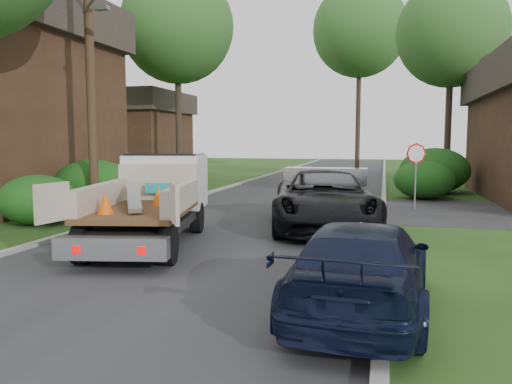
{
  "coord_description": "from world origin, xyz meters",
  "views": [
    {
      "loc": [
        4.09,
        -10.03,
        2.58
      ],
      "look_at": [
        0.78,
        2.82,
        1.2
      ],
      "focal_mm": 35.0,
      "sensor_mm": 36.0,
      "label": 1
    }
  ],
  "objects_px": {
    "stop_sign": "(416,162)",
    "tree_center_far": "(360,30)",
    "tree_left_back": "(31,17)",
    "black_pickup": "(324,199)",
    "navy_suv": "(362,266)",
    "house_left_far": "(128,134)",
    "tree_left_far": "(177,27)",
    "utility_pole": "(90,62)",
    "flatbed_truck": "(157,193)",
    "tree_right_far": "(452,33)"
  },
  "relations": [
    {
      "from": "stop_sign",
      "to": "tree_center_far",
      "type": "xyz_separation_m",
      "value": [
        -3.2,
        21.0,
        9.2
      ]
    },
    {
      "from": "stop_sign",
      "to": "tree_center_far",
      "type": "distance_m",
      "value": 23.15
    },
    {
      "from": "tree_left_back",
      "to": "tree_center_far",
      "type": "height_order",
      "value": "tree_center_far"
    },
    {
      "from": "black_pickup",
      "to": "navy_suv",
      "type": "bearing_deg",
      "value": -88.65
    },
    {
      "from": "house_left_far",
      "to": "tree_left_far",
      "type": "relative_size",
      "value": 0.62
    },
    {
      "from": "utility_pole",
      "to": "tree_left_far",
      "type": "height_order",
      "value": "tree_left_far"
    },
    {
      "from": "flatbed_truck",
      "to": "utility_pole",
      "type": "bearing_deg",
      "value": 129.26
    },
    {
      "from": "stop_sign",
      "to": "tree_left_far",
      "type": "xyz_separation_m",
      "value": [
        -12.7,
        8.0,
        7.2
      ]
    },
    {
      "from": "black_pickup",
      "to": "tree_right_far",
      "type": "bearing_deg",
      "value": 61.83
    },
    {
      "from": "stop_sign",
      "to": "tree_right_far",
      "type": "xyz_separation_m",
      "value": [
        2.3,
        11.0,
        6.7
      ]
    },
    {
      "from": "utility_pole",
      "to": "tree_center_far",
      "type": "height_order",
      "value": "tree_center_far"
    },
    {
      "from": "house_left_far",
      "to": "tree_left_back",
      "type": "height_order",
      "value": "tree_left_back"
    },
    {
      "from": "tree_right_far",
      "to": "utility_pole",
      "type": "bearing_deg",
      "value": -130.84
    },
    {
      "from": "tree_right_far",
      "to": "black_pickup",
      "type": "height_order",
      "value": "tree_right_far"
    },
    {
      "from": "house_left_far",
      "to": "tree_left_back",
      "type": "relative_size",
      "value": 0.63
    },
    {
      "from": "tree_right_far",
      "to": "navy_suv",
      "type": "relative_size",
      "value": 2.44
    },
    {
      "from": "tree_right_far",
      "to": "black_pickup",
      "type": "relative_size",
      "value": 1.85
    },
    {
      "from": "utility_pole",
      "to": "tree_right_far",
      "type": "bearing_deg",
      "value": 49.16
    },
    {
      "from": "tree_right_far",
      "to": "navy_suv",
      "type": "xyz_separation_m",
      "value": [
        -3.7,
        -22.5,
        -7.8
      ]
    },
    {
      "from": "stop_sign",
      "to": "tree_left_far",
      "type": "distance_m",
      "value": 16.65
    },
    {
      "from": "house_left_far",
      "to": "navy_suv",
      "type": "xyz_separation_m",
      "value": [
        17.3,
        -24.5,
        -2.37
      ]
    },
    {
      "from": "tree_center_far",
      "to": "navy_suv",
      "type": "bearing_deg",
      "value": -86.83
    },
    {
      "from": "tree_left_far",
      "to": "flatbed_truck",
      "type": "height_order",
      "value": "tree_left_far"
    },
    {
      "from": "tree_left_back",
      "to": "tree_center_far",
      "type": "relative_size",
      "value": 0.82
    },
    {
      "from": "stop_sign",
      "to": "house_left_far",
      "type": "height_order",
      "value": "house_left_far"
    },
    {
      "from": "tree_right_far",
      "to": "flatbed_truck",
      "type": "relative_size",
      "value": 1.86
    },
    {
      "from": "tree_left_far",
      "to": "tree_left_back",
      "type": "distance_m",
      "value": 7.63
    },
    {
      "from": "utility_pole",
      "to": "house_left_far",
      "type": "bearing_deg",
      "value": 115.23
    },
    {
      "from": "utility_pole",
      "to": "tree_left_far",
      "type": "relative_size",
      "value": 0.82
    },
    {
      "from": "tree_left_far",
      "to": "navy_suv",
      "type": "relative_size",
      "value": 2.59
    },
    {
      "from": "stop_sign",
      "to": "tree_left_far",
      "type": "height_order",
      "value": "tree_left_far"
    },
    {
      "from": "stop_sign",
      "to": "tree_left_back",
      "type": "height_order",
      "value": "tree_left_back"
    },
    {
      "from": "flatbed_truck",
      "to": "black_pickup",
      "type": "xyz_separation_m",
      "value": [
        4.06,
        2.61,
        -0.34
      ]
    },
    {
      "from": "utility_pole",
      "to": "black_pickup",
      "type": "height_order",
      "value": "utility_pole"
    },
    {
      "from": "tree_left_far",
      "to": "tree_left_back",
      "type": "relative_size",
      "value": 1.02
    },
    {
      "from": "tree_right_far",
      "to": "tree_left_far",
      "type": "bearing_deg",
      "value": -168.69
    },
    {
      "from": "tree_left_back",
      "to": "black_pickup",
      "type": "xyz_separation_m",
      "value": [
        16.4,
        -8.5,
        -8.11
      ]
    },
    {
      "from": "tree_left_far",
      "to": "tree_right_far",
      "type": "bearing_deg",
      "value": 11.31
    },
    {
      "from": "black_pickup",
      "to": "navy_suv",
      "type": "height_order",
      "value": "black_pickup"
    },
    {
      "from": "tree_center_far",
      "to": "navy_suv",
      "type": "height_order",
      "value": "tree_center_far"
    },
    {
      "from": "house_left_far",
      "to": "tree_left_back",
      "type": "distance_m",
      "value": 10.79
    },
    {
      "from": "stop_sign",
      "to": "flatbed_truck",
      "type": "relative_size",
      "value": 0.4
    },
    {
      "from": "tree_right_far",
      "to": "tree_center_far",
      "type": "height_order",
      "value": "tree_center_far"
    },
    {
      "from": "tree_left_back",
      "to": "tree_center_far",
      "type": "xyz_separation_m",
      "value": [
        16.0,
        17.0,
        2.0
      ]
    },
    {
      "from": "utility_pole",
      "to": "navy_suv",
      "type": "bearing_deg",
      "value": -38.87
    },
    {
      "from": "utility_pole",
      "to": "navy_suv",
      "type": "height_order",
      "value": "utility_pole"
    },
    {
      "from": "flatbed_truck",
      "to": "tree_center_far",
      "type": "bearing_deg",
      "value": 70.79
    },
    {
      "from": "black_pickup",
      "to": "navy_suv",
      "type": "distance_m",
      "value": 7.14
    },
    {
      "from": "house_left_far",
      "to": "tree_right_far",
      "type": "xyz_separation_m",
      "value": [
        21.0,
        -2.0,
        5.43
      ]
    },
    {
      "from": "stop_sign",
      "to": "navy_suv",
      "type": "xyz_separation_m",
      "value": [
        -1.4,
        -11.5,
        -1.09
      ]
    }
  ]
}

